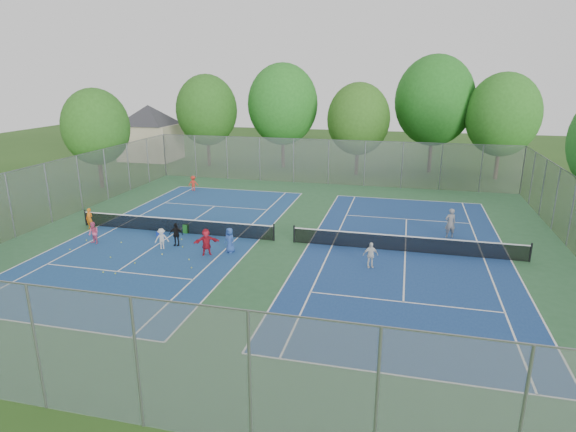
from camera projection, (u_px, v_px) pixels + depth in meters
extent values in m
plane|color=#264C17|center=(284.00, 242.00, 28.45)|extent=(120.00, 120.00, 0.00)
cube|color=#2B5B35|center=(284.00, 242.00, 28.45)|extent=(32.00, 32.00, 0.01)
cube|color=navy|center=(176.00, 232.00, 30.06)|extent=(10.97, 23.77, 0.01)
cube|color=navy|center=(405.00, 251.00, 26.83)|extent=(10.97, 23.77, 0.01)
cube|color=black|center=(175.00, 226.00, 29.93)|extent=(12.87, 0.10, 0.91)
cube|color=black|center=(406.00, 244.00, 26.71)|extent=(12.87, 0.10, 0.91)
cube|color=gray|center=(328.00, 162.00, 42.78)|extent=(32.00, 0.10, 4.00)
cube|color=gray|center=(137.00, 364.00, 12.99)|extent=(32.00, 0.10, 4.00)
cube|color=gray|center=(48.00, 193.00, 31.57)|extent=(0.10, 32.00, 4.00)
cube|color=#B7A88C|center=(151.00, 142.00, 55.29)|extent=(6.00, 5.00, 4.00)
pyramid|color=#2D2D33|center=(148.00, 105.00, 54.10)|extent=(11.03, 11.03, 2.20)
cylinder|color=#443326|center=(209.00, 149.00, 51.66)|extent=(0.36, 0.36, 3.50)
ellipsoid|color=#265819|center=(207.00, 110.00, 50.48)|extent=(6.40, 6.40, 7.36)
cylinder|color=#443326|center=(283.00, 149.00, 50.70)|extent=(0.36, 0.36, 3.85)
ellipsoid|color=#22671E|center=(283.00, 104.00, 49.39)|extent=(7.20, 7.20, 8.28)
cylinder|color=#443326|center=(357.00, 159.00, 47.09)|extent=(0.36, 0.36, 3.15)
ellipsoid|color=#2D5C1A|center=(358.00, 119.00, 46.01)|extent=(6.00, 6.00, 6.90)
cylinder|color=#443326|center=(430.00, 151.00, 48.13)|extent=(0.36, 0.36, 4.20)
ellipsoid|color=#1E5E1B|center=(434.00, 101.00, 46.72)|extent=(7.60, 7.60, 8.74)
cylinder|color=#443326|center=(497.00, 161.00, 44.98)|extent=(0.36, 0.36, 3.50)
ellipsoid|color=#28631C|center=(503.00, 115.00, 43.78)|extent=(6.60, 6.60, 7.59)
cylinder|color=#443326|center=(101.00, 170.00, 41.69)|extent=(0.36, 0.36, 3.15)
ellipsoid|color=#275B1A|center=(96.00, 127.00, 40.65)|extent=(5.60, 5.60, 6.44)
cube|color=blue|center=(160.00, 234.00, 29.42)|extent=(0.41, 0.41, 0.29)
cube|color=#248428|center=(186.00, 229.00, 29.91)|extent=(0.34, 0.34, 0.56)
imported|color=orange|center=(90.00, 219.00, 30.61)|extent=(0.54, 0.40, 1.36)
imported|color=#E55983|center=(94.00, 233.00, 27.90)|extent=(0.77, 0.69, 1.32)
imported|color=beige|center=(162.00, 239.00, 27.12)|extent=(0.90, 0.77, 1.21)
imported|color=black|center=(176.00, 234.00, 27.62)|extent=(0.84, 0.47, 1.36)
imported|color=#2A4D9C|center=(230.00, 240.00, 26.59)|extent=(0.81, 0.69, 1.41)
imported|color=red|center=(206.00, 242.00, 26.15)|extent=(1.43, 1.07, 1.50)
imported|color=red|center=(193.00, 183.00, 40.75)|extent=(0.91, 0.65, 1.28)
imported|color=gray|center=(450.00, 223.00, 28.93)|extent=(0.77, 0.63, 1.83)
imported|color=silver|center=(370.00, 255.00, 24.48)|extent=(0.86, 0.58, 1.36)
sphere|color=#E3F538|center=(189.00, 260.00, 25.59)|extent=(0.07, 0.07, 0.07)
sphere|color=#E9EF37|center=(162.00, 255.00, 26.32)|extent=(0.07, 0.07, 0.07)
sphere|color=#D3F238|center=(182.00, 240.00, 28.71)|extent=(0.07, 0.07, 0.07)
sphere|color=#C3D932|center=(183.00, 247.00, 27.46)|extent=(0.07, 0.07, 0.07)
sphere|color=#CFD732|center=(192.00, 268.00, 24.49)|extent=(0.07, 0.07, 0.07)
sphere|color=#D2F338|center=(121.00, 243.00, 28.18)|extent=(0.07, 0.07, 0.07)
sphere|color=#AED130|center=(70.00, 250.00, 27.05)|extent=(0.07, 0.07, 0.07)
sphere|color=#D1EF37|center=(86.00, 240.00, 28.56)|extent=(0.07, 0.07, 0.07)
sphere|color=#A8C22D|center=(135.00, 263.00, 25.10)|extent=(0.07, 0.07, 0.07)
sphere|color=#D2E836|center=(115.00, 274.00, 23.79)|extent=(0.07, 0.07, 0.07)
sphere|color=#CCEA36|center=(103.00, 273.00, 23.94)|extent=(0.07, 0.07, 0.07)
sphere|color=#B7E134|center=(110.00, 258.00, 25.89)|extent=(0.07, 0.07, 0.07)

